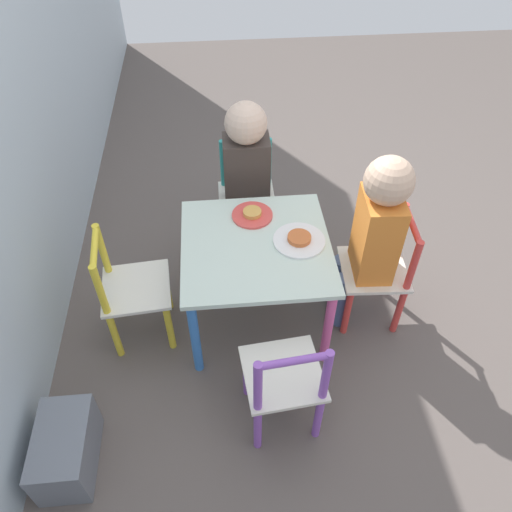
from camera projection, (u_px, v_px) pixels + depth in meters
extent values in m
plane|color=#5B514C|center=(256.00, 314.00, 2.19)|extent=(6.00, 6.00, 0.00)
cube|color=silver|center=(256.00, 246.00, 1.90)|extent=(0.57, 0.57, 0.02)
cylinder|color=#E5599E|center=(328.00, 328.00, 1.89)|extent=(0.04, 0.04, 0.40)
cylinder|color=green|center=(306.00, 238.00, 2.24)|extent=(0.04, 0.04, 0.40)
cylinder|color=#387AD1|center=(195.00, 338.00, 1.85)|extent=(0.04, 0.04, 0.40)
cylinder|color=orange|center=(194.00, 245.00, 2.21)|extent=(0.04, 0.04, 0.40)
cube|color=silver|center=(373.00, 269.00, 2.01)|extent=(0.27, 0.27, 0.02)
cylinder|color=#DB3D38|center=(339.00, 274.00, 2.18)|extent=(0.03, 0.03, 0.26)
cylinder|color=#DB3D38|center=(347.00, 312.00, 2.03)|extent=(0.03, 0.03, 0.26)
cylinder|color=#DB3D38|center=(387.00, 273.00, 2.18)|extent=(0.03, 0.03, 0.26)
cylinder|color=#DB3D38|center=(399.00, 311.00, 2.03)|extent=(0.03, 0.03, 0.26)
cylinder|color=#DB3D38|center=(399.00, 229.00, 2.00)|extent=(0.03, 0.03, 0.26)
cylinder|color=#DB3D38|center=(413.00, 267.00, 1.85)|extent=(0.03, 0.03, 0.26)
cylinder|color=#DB3D38|center=(413.00, 225.00, 1.84)|extent=(0.21, 0.04, 0.02)
cube|color=silver|center=(248.00, 198.00, 2.33)|extent=(0.26, 0.26, 0.02)
cylinder|color=teal|center=(227.00, 236.00, 2.35)|extent=(0.03, 0.03, 0.26)
cylinder|color=teal|center=(272.00, 234.00, 2.36)|extent=(0.03, 0.03, 0.26)
cylinder|color=teal|center=(226.00, 208.00, 2.50)|extent=(0.03, 0.03, 0.26)
cylinder|color=teal|center=(268.00, 205.00, 2.51)|extent=(0.03, 0.03, 0.26)
cylinder|color=teal|center=(223.00, 165.00, 2.32)|extent=(0.03, 0.03, 0.26)
cylinder|color=teal|center=(268.00, 163.00, 2.33)|extent=(0.03, 0.03, 0.26)
cylinder|color=teal|center=(245.00, 142.00, 2.24)|extent=(0.03, 0.21, 0.02)
cube|color=silver|center=(136.00, 288.00, 1.94)|extent=(0.28, 0.28, 0.02)
cylinder|color=yellow|center=(169.00, 327.00, 1.98)|extent=(0.03, 0.03, 0.26)
cylinder|color=yellow|center=(167.00, 287.00, 2.12)|extent=(0.03, 0.03, 0.26)
cylinder|color=yellow|center=(115.00, 335.00, 1.95)|extent=(0.03, 0.03, 0.26)
cylinder|color=yellow|center=(116.00, 294.00, 2.10)|extent=(0.03, 0.03, 0.26)
cylinder|color=yellow|center=(100.00, 291.00, 1.77)|extent=(0.03, 0.03, 0.26)
cylinder|color=yellow|center=(103.00, 250.00, 1.91)|extent=(0.03, 0.03, 0.26)
cylinder|color=yellow|center=(94.00, 248.00, 1.76)|extent=(0.21, 0.04, 0.02)
cube|color=silver|center=(283.00, 373.00, 1.67)|extent=(0.28, 0.28, 0.02)
cylinder|color=#8E51BC|center=(303.00, 364.00, 1.85)|extent=(0.03, 0.03, 0.26)
cylinder|color=#8E51BC|center=(247.00, 374.00, 1.83)|extent=(0.03, 0.03, 0.26)
cylinder|color=#8E51BC|center=(318.00, 416.00, 1.71)|extent=(0.03, 0.03, 0.26)
cylinder|color=#8E51BC|center=(258.00, 428.00, 1.68)|extent=(0.03, 0.03, 0.26)
cylinder|color=#8E51BC|center=(326.00, 376.00, 1.52)|extent=(0.03, 0.03, 0.26)
cylinder|color=#8E51BC|center=(258.00, 388.00, 1.50)|extent=(0.03, 0.03, 0.26)
cylinder|color=#8E51BC|center=(294.00, 361.00, 1.43)|extent=(0.04, 0.21, 0.02)
cylinder|color=#4C608E|center=(338.00, 282.00, 2.13)|extent=(0.07, 0.07, 0.27)
cylinder|color=#4C608E|center=(342.00, 300.00, 2.06)|extent=(0.07, 0.07, 0.27)
cube|color=orange|center=(376.00, 235.00, 1.88)|extent=(0.21, 0.15, 0.36)
sphere|color=#DBB293|center=(389.00, 181.00, 1.70)|extent=(0.18, 0.18, 0.18)
cylinder|color=#4C608E|center=(239.00, 237.00, 2.34)|extent=(0.07, 0.07, 0.27)
cylinder|color=#4C608E|center=(260.00, 235.00, 2.34)|extent=(0.07, 0.07, 0.27)
cube|color=#423833|center=(248.00, 171.00, 2.20)|extent=(0.14, 0.20, 0.32)
sphere|color=beige|center=(247.00, 123.00, 2.03)|extent=(0.18, 0.18, 0.18)
cylinder|color=white|center=(299.00, 241.00, 1.90)|extent=(0.20, 0.20, 0.01)
cylinder|color=#CC6633|center=(299.00, 238.00, 1.89)|extent=(0.09, 0.09, 0.02)
cylinder|color=#E54C47|center=(252.00, 215.00, 2.00)|extent=(0.16, 0.16, 0.01)
cylinder|color=gold|center=(252.00, 212.00, 1.99)|extent=(0.07, 0.07, 0.02)
cube|color=slate|center=(66.00, 449.00, 1.66)|extent=(0.29, 0.17, 0.19)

